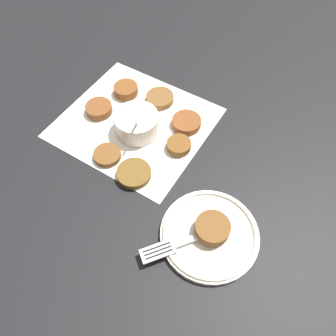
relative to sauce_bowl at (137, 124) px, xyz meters
The scene contains 13 objects.
ground_plane 0.06m from the sauce_bowl, 25.27° to the right, with size 4.00×4.00×0.00m, color black.
napkin 0.04m from the sauce_bowl, 32.70° to the right, with size 0.39×0.37×0.00m.
sauce_bowl is the anchor object (origin of this frame).
fritter_0 0.11m from the sauce_bowl, 76.67° to the right, with size 0.07×0.07×0.01m.
fritter_1 0.12m from the sauce_bowl, ahead, with size 0.07×0.07×0.02m.
fritter_2 0.11m from the sauce_bowl, 168.72° to the right, with size 0.06×0.06×0.02m.
fritter_3 0.13m from the sauce_bowl, 130.69° to the left, with size 0.08×0.08×0.01m.
fritter_4 0.12m from the sauce_bowl, 130.86° to the right, with size 0.07×0.07×0.02m.
fritter_5 0.10m from the sauce_bowl, 91.91° to the left, with size 0.06×0.06×0.01m.
fritter_6 0.13m from the sauce_bowl, 33.03° to the right, with size 0.06×0.06×0.02m.
serving_plate 0.31m from the sauce_bowl, 161.07° to the left, with size 0.19×0.19×0.02m.
fritter_on_plate 0.31m from the sauce_bowl, 162.10° to the left, with size 0.07×0.07×0.02m.
fork 0.31m from the sauce_bowl, 147.60° to the left, with size 0.10×0.16×0.00m.
Camera 1 is at (-0.44, 0.36, 0.61)m, focal length 35.00 mm.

